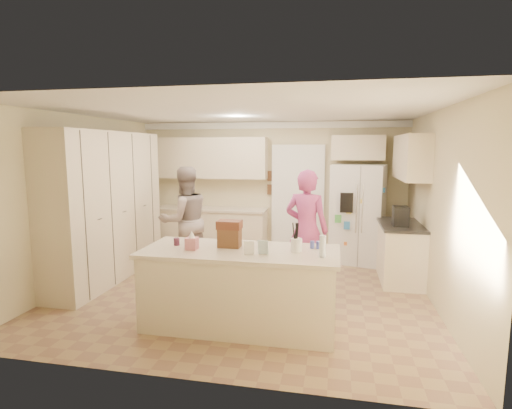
% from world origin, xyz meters
% --- Properties ---
extents(floor, '(5.20, 4.60, 0.02)m').
position_xyz_m(floor, '(0.00, 0.00, -0.01)').
color(floor, '#927751').
rests_on(floor, ground).
extents(ceiling, '(5.20, 4.60, 0.02)m').
position_xyz_m(ceiling, '(0.00, 0.00, 2.61)').
color(ceiling, white).
rests_on(ceiling, wall_back).
extents(wall_back, '(5.20, 0.02, 2.60)m').
position_xyz_m(wall_back, '(0.00, 2.31, 1.30)').
color(wall_back, beige).
rests_on(wall_back, ground).
extents(wall_front, '(5.20, 0.02, 2.60)m').
position_xyz_m(wall_front, '(0.00, -2.31, 1.30)').
color(wall_front, beige).
rests_on(wall_front, ground).
extents(wall_left, '(0.02, 4.60, 2.60)m').
position_xyz_m(wall_left, '(-2.61, 0.00, 1.30)').
color(wall_left, beige).
rests_on(wall_left, ground).
extents(wall_right, '(0.02, 4.60, 2.60)m').
position_xyz_m(wall_right, '(2.61, 0.00, 1.30)').
color(wall_right, beige).
rests_on(wall_right, ground).
extents(crown_back, '(5.20, 0.08, 0.12)m').
position_xyz_m(crown_back, '(0.00, 2.26, 2.53)').
color(crown_back, white).
rests_on(crown_back, wall_back).
extents(pantry_bank, '(0.60, 2.60, 2.35)m').
position_xyz_m(pantry_bank, '(-2.30, 0.20, 1.18)').
color(pantry_bank, beige).
rests_on(pantry_bank, floor).
extents(back_base_cab, '(2.20, 0.60, 0.88)m').
position_xyz_m(back_base_cab, '(-1.15, 2.00, 0.44)').
color(back_base_cab, beige).
rests_on(back_base_cab, floor).
extents(back_countertop, '(2.24, 0.63, 0.04)m').
position_xyz_m(back_countertop, '(-1.15, 1.99, 0.90)').
color(back_countertop, beige).
rests_on(back_countertop, back_base_cab).
extents(back_upper_cab, '(2.20, 0.35, 0.80)m').
position_xyz_m(back_upper_cab, '(-1.15, 2.12, 1.90)').
color(back_upper_cab, beige).
rests_on(back_upper_cab, wall_back).
extents(doorway_opening, '(0.90, 0.06, 2.10)m').
position_xyz_m(doorway_opening, '(0.55, 2.28, 1.05)').
color(doorway_opening, black).
rests_on(doorway_opening, floor).
extents(doorway_casing, '(1.02, 0.03, 2.22)m').
position_xyz_m(doorway_casing, '(0.55, 2.24, 1.05)').
color(doorway_casing, white).
rests_on(doorway_casing, floor).
extents(wall_frame_upper, '(0.15, 0.02, 0.20)m').
position_xyz_m(wall_frame_upper, '(0.02, 2.27, 1.55)').
color(wall_frame_upper, brown).
rests_on(wall_frame_upper, wall_back).
extents(wall_frame_lower, '(0.15, 0.02, 0.20)m').
position_xyz_m(wall_frame_lower, '(0.02, 2.27, 1.28)').
color(wall_frame_lower, brown).
rests_on(wall_frame_lower, wall_back).
extents(refrigerator, '(1.04, 0.89, 1.80)m').
position_xyz_m(refrigerator, '(1.69, 1.94, 0.90)').
color(refrigerator, white).
rests_on(refrigerator, floor).
extents(fridge_seam, '(0.02, 0.02, 1.78)m').
position_xyz_m(fridge_seam, '(1.69, 1.58, 0.90)').
color(fridge_seam, gray).
rests_on(fridge_seam, refrigerator).
extents(fridge_dispenser, '(0.22, 0.03, 0.35)m').
position_xyz_m(fridge_dispenser, '(1.47, 1.57, 1.15)').
color(fridge_dispenser, black).
rests_on(fridge_dispenser, refrigerator).
extents(fridge_handle_l, '(0.02, 0.02, 0.85)m').
position_xyz_m(fridge_handle_l, '(1.64, 1.57, 1.05)').
color(fridge_handle_l, silver).
rests_on(fridge_handle_l, refrigerator).
extents(fridge_handle_r, '(0.02, 0.02, 0.85)m').
position_xyz_m(fridge_handle_r, '(1.74, 1.57, 1.05)').
color(fridge_handle_r, silver).
rests_on(fridge_handle_r, refrigerator).
extents(over_fridge_cab, '(0.95, 0.35, 0.45)m').
position_xyz_m(over_fridge_cab, '(1.65, 2.12, 2.10)').
color(over_fridge_cab, beige).
rests_on(over_fridge_cab, wall_back).
extents(right_base_cab, '(0.60, 1.20, 0.88)m').
position_xyz_m(right_base_cab, '(2.30, 1.00, 0.44)').
color(right_base_cab, beige).
rests_on(right_base_cab, floor).
extents(right_countertop, '(0.63, 1.24, 0.04)m').
position_xyz_m(right_countertop, '(2.29, 1.00, 0.90)').
color(right_countertop, '#2D2B28').
rests_on(right_countertop, right_base_cab).
extents(right_upper_cab, '(0.35, 1.50, 0.70)m').
position_xyz_m(right_upper_cab, '(2.43, 1.20, 1.95)').
color(right_upper_cab, beige).
rests_on(right_upper_cab, wall_right).
extents(coffee_maker, '(0.22, 0.28, 0.30)m').
position_xyz_m(coffee_maker, '(2.25, 0.80, 1.07)').
color(coffee_maker, black).
rests_on(coffee_maker, right_countertop).
extents(island_base, '(2.20, 0.90, 0.88)m').
position_xyz_m(island_base, '(0.20, -1.10, 0.44)').
color(island_base, beige).
rests_on(island_base, floor).
extents(island_top, '(2.28, 0.96, 0.05)m').
position_xyz_m(island_top, '(0.20, -1.10, 0.90)').
color(island_top, beige).
rests_on(island_top, island_base).
extents(utensil_crock, '(0.13, 0.13, 0.15)m').
position_xyz_m(utensil_crock, '(0.85, -1.05, 1.00)').
color(utensil_crock, white).
rests_on(utensil_crock, island_top).
extents(tissue_box, '(0.13, 0.13, 0.14)m').
position_xyz_m(tissue_box, '(-0.35, -1.20, 1.00)').
color(tissue_box, '#CC7483').
rests_on(tissue_box, island_top).
extents(tissue_plume, '(0.08, 0.08, 0.08)m').
position_xyz_m(tissue_plume, '(-0.35, -1.20, 1.10)').
color(tissue_plume, white).
rests_on(tissue_plume, tissue_box).
extents(dollhouse_body, '(0.26, 0.18, 0.22)m').
position_xyz_m(dollhouse_body, '(0.05, -1.00, 1.04)').
color(dollhouse_body, brown).
rests_on(dollhouse_body, island_top).
extents(dollhouse_roof, '(0.28, 0.20, 0.10)m').
position_xyz_m(dollhouse_roof, '(0.05, -1.00, 1.20)').
color(dollhouse_roof, '#592D1E').
rests_on(dollhouse_roof, dollhouse_body).
extents(jam_jar, '(0.07, 0.07, 0.09)m').
position_xyz_m(jam_jar, '(-0.60, -1.05, 0.97)').
color(jam_jar, '#59263F').
rests_on(jam_jar, island_top).
extents(greeting_card_a, '(0.12, 0.06, 0.16)m').
position_xyz_m(greeting_card_a, '(0.35, -1.30, 1.01)').
color(greeting_card_a, white).
rests_on(greeting_card_a, island_top).
extents(greeting_card_b, '(0.12, 0.05, 0.16)m').
position_xyz_m(greeting_card_b, '(0.50, -1.25, 1.01)').
color(greeting_card_b, silver).
rests_on(greeting_card_b, island_top).
extents(water_bottle, '(0.07, 0.07, 0.24)m').
position_xyz_m(water_bottle, '(1.15, -1.25, 1.04)').
color(water_bottle, silver).
rests_on(water_bottle, island_top).
extents(shaker_salt, '(0.05, 0.05, 0.09)m').
position_xyz_m(shaker_salt, '(1.02, -0.88, 0.97)').
color(shaker_salt, '#414CAE').
rests_on(shaker_salt, island_top).
extents(shaker_pepper, '(0.05, 0.05, 0.09)m').
position_xyz_m(shaker_pepper, '(1.09, -0.88, 0.97)').
color(shaker_pepper, '#414CAE').
rests_on(shaker_pepper, island_top).
extents(teen_boy, '(1.10, 1.08, 1.79)m').
position_xyz_m(teen_boy, '(-1.18, 0.69, 0.90)').
color(teen_boy, gray).
rests_on(teen_boy, floor).
extents(teen_girl, '(0.74, 0.57, 1.79)m').
position_xyz_m(teen_girl, '(0.87, 0.32, 0.90)').
color(teen_girl, '#C5467C').
rests_on(teen_girl, floor).
extents(fridge_magnets, '(0.76, 0.02, 1.44)m').
position_xyz_m(fridge_magnets, '(1.69, 1.58, 0.90)').
color(fridge_magnets, tan).
rests_on(fridge_magnets, refrigerator).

